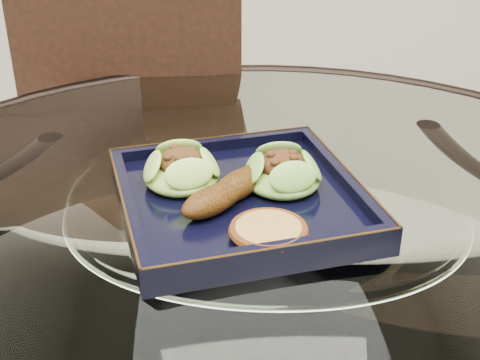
{
  "coord_description": "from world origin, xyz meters",
  "views": [
    {
      "loc": [
        -0.08,
        -0.62,
        1.16
      ],
      "look_at": [
        -0.02,
        0.05,
        0.8
      ],
      "focal_mm": 50.0,
      "sensor_mm": 36.0,
      "label": 1
    }
  ],
  "objects": [
    {
      "name": "lettuce_wrap_left",
      "position": [
        -0.09,
        0.08,
        0.8
      ],
      "size": [
        0.11,
        0.11,
        0.03
      ],
      "primitive_type": "ellipsoid",
      "rotation": [
        0.0,
        0.0,
        -0.27
      ],
      "color": "#74A931",
      "rests_on": "navy_plate"
    },
    {
      "name": "crumb_patty",
      "position": [
        -0.0,
        -0.05,
        0.79
      ],
      "size": [
        0.08,
        0.08,
        0.01
      ],
      "primitive_type": "cylinder",
      "rotation": [
        0.0,
        0.0,
        -0.14
      ],
      "color": "#BB8E3E",
      "rests_on": "navy_plate"
    },
    {
      "name": "dining_chair",
      "position": [
        -0.18,
        0.42,
        0.54
      ],
      "size": [
        0.43,
        0.43,
        0.97
      ],
      "rotation": [
        0.0,
        0.0,
        0.02
      ],
      "color": "black",
      "rests_on": "ground"
    },
    {
      "name": "dining_table",
      "position": [
        -0.0,
        -0.0,
        0.6
      ],
      "size": [
        1.13,
        1.13,
        0.77
      ],
      "color": "white",
      "rests_on": "ground"
    },
    {
      "name": "lettuce_wrap_right",
      "position": [
        0.03,
        0.06,
        0.8
      ],
      "size": [
        0.11,
        0.11,
        0.03
      ],
      "primitive_type": "ellipsoid",
      "rotation": [
        0.0,
        0.0,
        -0.33
      ],
      "color": "#4A8D29",
      "rests_on": "navy_plate"
    },
    {
      "name": "roasted_plantain",
      "position": [
        -0.03,
        0.04,
        0.8
      ],
      "size": [
        0.14,
        0.15,
        0.03
      ],
      "primitive_type": "ellipsoid",
      "rotation": [
        0.0,
        0.0,
        0.82
      ],
      "color": "#5B3109",
      "rests_on": "navy_plate"
    },
    {
      "name": "navy_plate",
      "position": [
        -0.02,
        0.05,
        0.77
      ],
      "size": [
        0.32,
        0.32,
        0.02
      ],
      "primitive_type": "cube",
      "rotation": [
        0.0,
        0.0,
        0.19
      ],
      "color": "black",
      "rests_on": "dining_table"
    }
  ]
}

